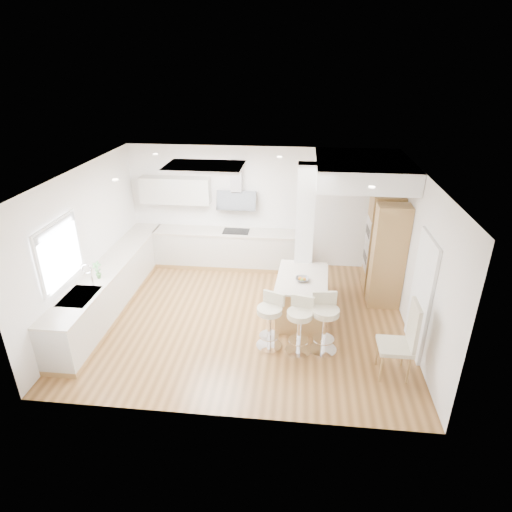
# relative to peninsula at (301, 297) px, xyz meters

# --- Properties ---
(ground) EXTENTS (6.00, 6.00, 0.00)m
(ground) POSITION_rel_peninsula_xyz_m (-1.05, -0.17, -0.43)
(ground) COLOR olive
(ground) RESTS_ON ground
(ceiling) EXTENTS (6.00, 5.00, 0.02)m
(ceiling) POSITION_rel_peninsula_xyz_m (-1.05, -0.17, -0.43)
(ceiling) COLOR white
(ceiling) RESTS_ON ground
(wall_back) EXTENTS (6.00, 0.04, 2.80)m
(wall_back) POSITION_rel_peninsula_xyz_m (-1.05, 2.33, 0.97)
(wall_back) COLOR white
(wall_back) RESTS_ON ground
(wall_left) EXTENTS (0.04, 5.00, 2.80)m
(wall_left) POSITION_rel_peninsula_xyz_m (-4.05, -0.17, 0.97)
(wall_left) COLOR white
(wall_left) RESTS_ON ground
(wall_right) EXTENTS (0.04, 5.00, 2.80)m
(wall_right) POSITION_rel_peninsula_xyz_m (1.95, -0.17, 0.97)
(wall_right) COLOR white
(wall_right) RESTS_ON ground
(skylight) EXTENTS (4.10, 2.10, 0.06)m
(skylight) POSITION_rel_peninsula_xyz_m (-1.84, 0.43, 2.34)
(skylight) COLOR white
(skylight) RESTS_ON ground
(window_left) EXTENTS (0.06, 1.28, 1.07)m
(window_left) POSITION_rel_peninsula_xyz_m (-4.00, -1.07, 1.26)
(window_left) COLOR white
(window_left) RESTS_ON ground
(doorway_right) EXTENTS (0.05, 1.00, 2.10)m
(doorway_right) POSITION_rel_peninsula_xyz_m (1.93, -0.77, 0.57)
(doorway_right) COLOR #494139
(doorway_right) RESTS_ON ground
(counter_left) EXTENTS (0.63, 4.50, 1.35)m
(counter_left) POSITION_rel_peninsula_xyz_m (-3.75, 0.06, 0.03)
(counter_left) COLOR #AC824A
(counter_left) RESTS_ON ground
(counter_back) EXTENTS (3.62, 0.63, 2.50)m
(counter_back) POSITION_rel_peninsula_xyz_m (-1.96, 2.05, 0.26)
(counter_back) COLOR #AC824A
(counter_back) RESTS_ON ground
(pillar) EXTENTS (0.35, 0.35, 2.80)m
(pillar) POSITION_rel_peninsula_xyz_m (0.00, 0.78, 0.97)
(pillar) COLOR white
(pillar) RESTS_ON ground
(soffit) EXTENTS (1.78, 2.20, 0.40)m
(soffit) POSITION_rel_peninsula_xyz_m (1.05, 1.23, 2.17)
(soffit) COLOR white
(soffit) RESTS_ON ground
(oven_column) EXTENTS (0.63, 1.21, 2.10)m
(oven_column) POSITION_rel_peninsula_xyz_m (1.63, 1.06, 0.62)
(oven_column) COLOR #AC824A
(oven_column) RESTS_ON ground
(peninsula) EXTENTS (1.00, 1.45, 0.92)m
(peninsula) POSITION_rel_peninsula_xyz_m (0.00, 0.00, 0.00)
(peninsula) COLOR #AC824A
(peninsula) RESTS_ON ground
(bar_stool_a) EXTENTS (0.58, 0.58, 0.99)m
(bar_stool_a) POSITION_rel_peninsula_xyz_m (-0.52, -0.99, 0.13)
(bar_stool_a) COLOR white
(bar_stool_a) RESTS_ON ground
(bar_stool_b) EXTENTS (0.54, 0.54, 0.99)m
(bar_stool_b) POSITION_rel_peninsula_xyz_m (-0.02, -1.07, 0.13)
(bar_stool_b) COLOR white
(bar_stool_b) RESTS_ON ground
(bar_stool_c) EXTENTS (0.53, 0.53, 1.05)m
(bar_stool_c) POSITION_rel_peninsula_xyz_m (0.39, -1.01, 0.16)
(bar_stool_c) COLOR white
(bar_stool_c) RESTS_ON ground
(dining_chair) EXTENTS (0.50, 0.50, 1.30)m
(dining_chair) POSITION_rel_peninsula_xyz_m (1.55, -1.52, 0.26)
(dining_chair) COLOR beige
(dining_chair) RESTS_ON ground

